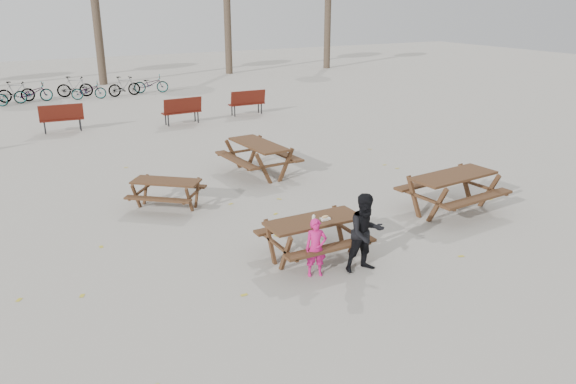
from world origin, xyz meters
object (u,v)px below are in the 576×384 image
food_tray (325,219)px  picnic_table_east (452,193)px  adult (366,233)px  soda_bottle (314,220)px  picnic_table_north (167,194)px  main_picnic_table (314,229)px  picnic_table_far (259,159)px  child (316,248)px

food_tray → picnic_table_east: size_ratio=0.09×
adult → picnic_table_east: bearing=28.6°
soda_bottle → picnic_table_north: 4.36m
soda_bottle → picnic_table_east: 4.18m
main_picnic_table → picnic_table_north: size_ratio=1.17×
food_tray → picnic_table_far: bearing=77.3°
main_picnic_table → picnic_table_east: picnic_table_east is taller
food_tray → picnic_table_north: food_tray is taller
main_picnic_table → food_tray: (0.17, -0.11, 0.21)m
child → adult: 0.92m
food_tray → child: size_ratio=0.17×
child → picnic_table_north: 4.69m
picnic_table_east → child: bearing=-169.5°
main_picnic_table → soda_bottle: (-0.11, -0.17, 0.26)m
main_picnic_table → soda_bottle: size_ratio=10.59×
adult → soda_bottle: bearing=139.2°
food_tray → picnic_table_north: bearing=113.9°
child → picnic_table_far: bearing=92.6°
main_picnic_table → picnic_table_far: size_ratio=0.88×
soda_bottle → picnic_table_far: (1.48, 5.38, -0.41)m
child → picnic_table_north: (-1.29, 4.51, -0.20)m
main_picnic_table → picnic_table_far: (1.37, 5.22, -0.15)m
main_picnic_table → picnic_table_east: bearing=8.3°
picnic_table_north → soda_bottle: bearing=-30.4°
main_picnic_table → child: bearing=-117.9°
child → picnic_table_far: child is taller
picnic_table_far → picnic_table_east: bearing=-154.7°
food_tray → soda_bottle: soda_bottle is taller
child → picnic_table_far: 6.07m
soda_bottle → picnic_table_east: size_ratio=0.08×
picnic_table_north → picnic_table_far: picnic_table_far is taller
main_picnic_table → adult: (0.54, -0.86, 0.13)m
soda_bottle → adult: adult is taller
picnic_table_north → main_picnic_table: bearing=-28.2°
child → adult: bearing=2.7°
main_picnic_table → picnic_table_north: 4.22m
picnic_table_east → adult: bearing=-162.2°
picnic_table_east → main_picnic_table: bearing=-176.7°
child → main_picnic_table: bearing=80.9°
adult → picnic_table_north: (-2.15, 4.76, -0.39)m
picnic_table_far → main_picnic_table: bearing=161.2°
child → food_tray: bearing=64.2°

